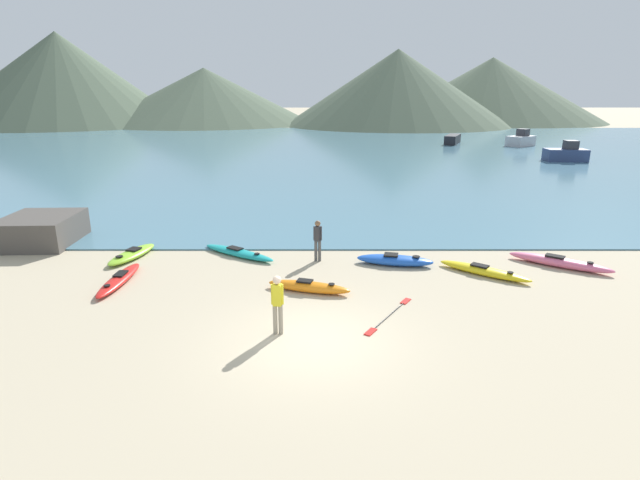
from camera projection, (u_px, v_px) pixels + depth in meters
name	position (u px, v px, depth m)	size (l,w,h in m)	color
ground_plane	(313.00, 340.00, 12.52)	(400.00, 400.00, 0.00)	tan
bay_water	(319.00, 150.00, 53.19)	(160.00, 70.00, 0.06)	teal
far_hill_left	(62.00, 79.00, 94.55)	(45.38, 45.38, 16.86)	#4C5B47
far_hill_midleft	(206.00, 96.00, 98.87)	(43.08, 43.08, 10.62)	#4C5B47
far_hill_midright	(398.00, 88.00, 93.14)	(42.54, 42.54, 13.67)	#4C5B47
far_hill_right	(492.00, 90.00, 105.23)	(46.20, 46.20, 12.99)	#4C5B47
kayak_on_sand_0	(239.00, 253.00, 18.98)	(3.15, 2.43, 0.30)	teal
kayak_on_sand_1	(133.00, 254.00, 18.75)	(1.41, 2.77, 0.33)	#8CCC2D
kayak_on_sand_2	(120.00, 279.00, 16.26)	(0.66, 3.16, 0.30)	red
kayak_on_sand_3	(485.00, 271.00, 16.99)	(2.85, 2.47, 0.33)	yellow
kayak_on_sand_4	(396.00, 260.00, 17.96)	(2.84, 1.31, 0.40)	blue
kayak_on_sand_5	(310.00, 287.00, 15.56)	(2.72, 1.29, 0.37)	orange
kayak_on_sand_6	(561.00, 262.00, 17.76)	(3.20, 2.55, 0.39)	#E5668C
person_near_foreground	(278.00, 301.00, 12.62)	(0.32, 0.22, 1.59)	gray
person_near_waterline	(319.00, 238.00, 18.17)	(0.31, 0.27, 1.54)	#4C4C4C
moored_boat_0	(454.00, 139.00, 59.80)	(3.05, 4.96, 1.04)	black
moored_boat_1	(567.00, 154.00, 44.59)	(3.61, 1.99, 1.82)	navy
moored_boat_2	(522.00, 140.00, 57.20)	(3.76, 3.54, 1.92)	#B2B2B7
loose_paddle	(390.00, 315.00, 13.89)	(1.62, 2.45, 0.03)	black
shoreline_rock	(42.00, 230.00, 20.42)	(2.71, 3.11, 1.16)	#4C4742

